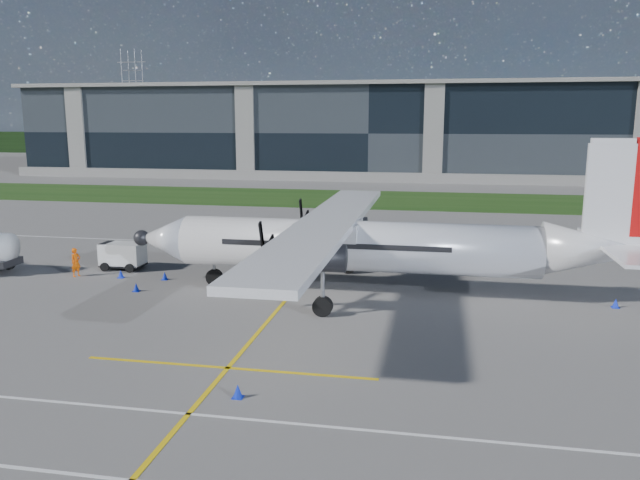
{
  "coord_description": "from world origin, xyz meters",
  "views": [
    {
      "loc": [
        10.94,
        -28.22,
        9.71
      ],
      "look_at": [
        4.31,
        6.78,
        2.79
      ],
      "focal_mm": 35.0,
      "sensor_mm": 36.0,
      "label": 1
    }
  ],
  "objects_px": {
    "turboprop_aircraft": "(375,217)",
    "safety_cone_tail": "(616,303)",
    "safety_cone_nose_stbd": "(165,276)",
    "baggage_tug": "(123,256)",
    "pylon_west": "(134,101)",
    "safety_cone_portwing": "(238,391)",
    "safety_cone_nose_port": "(136,287)",
    "safety_cone_fwd": "(121,274)",
    "ground_crew_person": "(76,260)"
  },
  "relations": [
    {
      "from": "safety_cone_portwing",
      "to": "safety_cone_nose_port",
      "type": "bearing_deg",
      "value": 129.51
    },
    {
      "from": "pylon_west",
      "to": "safety_cone_nose_stbd",
      "type": "distance_m",
      "value": 162.39
    },
    {
      "from": "turboprop_aircraft",
      "to": "ground_crew_person",
      "type": "relative_size",
      "value": 14.15
    },
    {
      "from": "pylon_west",
      "to": "baggage_tug",
      "type": "height_order",
      "value": "pylon_west"
    },
    {
      "from": "baggage_tug",
      "to": "safety_cone_portwing",
      "type": "bearing_deg",
      "value": -51.79
    },
    {
      "from": "baggage_tug",
      "to": "safety_cone_portwing",
      "type": "xyz_separation_m",
      "value": [
        13.47,
        -17.11,
        -0.62
      ]
    },
    {
      "from": "safety_cone_fwd",
      "to": "safety_cone_tail",
      "type": "bearing_deg",
      "value": -1.93
    },
    {
      "from": "baggage_tug",
      "to": "safety_cone_nose_stbd",
      "type": "xyz_separation_m",
      "value": [
        3.87,
        -2.1,
        -0.62
      ]
    },
    {
      "from": "turboprop_aircraft",
      "to": "safety_cone_tail",
      "type": "bearing_deg",
      "value": -1.27
    },
    {
      "from": "ground_crew_person",
      "to": "safety_cone_fwd",
      "type": "relative_size",
      "value": 4.16
    },
    {
      "from": "safety_cone_tail",
      "to": "safety_cone_nose_port",
      "type": "xyz_separation_m",
      "value": [
        -26.17,
        -1.74,
        0.0
      ]
    },
    {
      "from": "pylon_west",
      "to": "safety_cone_portwing",
      "type": "relative_size",
      "value": 60.0
    },
    {
      "from": "turboprop_aircraft",
      "to": "safety_cone_tail",
      "type": "xyz_separation_m",
      "value": [
        12.72,
        -0.28,
        -4.16
      ]
    },
    {
      "from": "pylon_west",
      "to": "safety_cone_tail",
      "type": "xyz_separation_m",
      "value": [
        100.32,
        -144.51,
        -14.75
      ]
    },
    {
      "from": "safety_cone_nose_stbd",
      "to": "safety_cone_nose_port",
      "type": "distance_m",
      "value": 2.82
    },
    {
      "from": "safety_cone_tail",
      "to": "safety_cone_nose_stbd",
      "type": "xyz_separation_m",
      "value": [
        -25.69,
        1.04,
        0.0
      ]
    },
    {
      "from": "safety_cone_tail",
      "to": "pylon_west",
      "type": "bearing_deg",
      "value": 124.77
    },
    {
      "from": "pylon_west",
      "to": "safety_cone_fwd",
      "type": "xyz_separation_m",
      "value": [
        71.74,
        -143.54,
        -14.75
      ]
    },
    {
      "from": "safety_cone_nose_port",
      "to": "turboprop_aircraft",
      "type": "bearing_deg",
      "value": 8.54
    },
    {
      "from": "safety_cone_tail",
      "to": "safety_cone_portwing",
      "type": "bearing_deg",
      "value": -139.0
    },
    {
      "from": "turboprop_aircraft",
      "to": "safety_cone_portwing",
      "type": "height_order",
      "value": "turboprop_aircraft"
    },
    {
      "from": "turboprop_aircraft",
      "to": "safety_cone_portwing",
      "type": "distance_m",
      "value": 15.23
    },
    {
      "from": "pylon_west",
      "to": "safety_cone_portwing",
      "type": "height_order",
      "value": "pylon_west"
    },
    {
      "from": "safety_cone_fwd",
      "to": "ground_crew_person",
      "type": "bearing_deg",
      "value": -176.91
    },
    {
      "from": "turboprop_aircraft",
      "to": "ground_crew_person",
      "type": "distance_m",
      "value": 19.08
    },
    {
      "from": "pylon_west",
      "to": "safety_cone_fwd",
      "type": "height_order",
      "value": "pylon_west"
    },
    {
      "from": "pylon_west",
      "to": "turboprop_aircraft",
      "type": "bearing_deg",
      "value": -58.73
    },
    {
      "from": "pylon_west",
      "to": "turboprop_aircraft",
      "type": "distance_m",
      "value": 169.07
    },
    {
      "from": "ground_crew_person",
      "to": "safety_cone_nose_port",
      "type": "xyz_separation_m",
      "value": [
        5.33,
        -2.55,
        -0.79
      ]
    },
    {
      "from": "safety_cone_nose_stbd",
      "to": "ground_crew_person",
      "type": "bearing_deg",
      "value": -177.69
    },
    {
      "from": "ground_crew_person",
      "to": "safety_cone_fwd",
      "type": "xyz_separation_m",
      "value": [
        2.93,
        0.16,
        -0.79
      ]
    },
    {
      "from": "safety_cone_portwing",
      "to": "safety_cone_fwd",
      "type": "bearing_deg",
      "value": 129.9
    },
    {
      "from": "turboprop_aircraft",
      "to": "safety_cone_nose_stbd",
      "type": "distance_m",
      "value": 13.64
    },
    {
      "from": "baggage_tug",
      "to": "ground_crew_person",
      "type": "height_order",
      "value": "ground_crew_person"
    },
    {
      "from": "safety_cone_nose_port",
      "to": "safety_cone_fwd",
      "type": "bearing_deg",
      "value": 131.61
    },
    {
      "from": "safety_cone_portwing",
      "to": "safety_cone_tail",
      "type": "bearing_deg",
      "value": 41.0
    },
    {
      "from": "baggage_tug",
      "to": "safety_cone_portwing",
      "type": "distance_m",
      "value": 21.79
    },
    {
      "from": "safety_cone_fwd",
      "to": "safety_cone_portwing",
      "type": "bearing_deg",
      "value": -50.1
    },
    {
      "from": "turboprop_aircraft",
      "to": "safety_cone_fwd",
      "type": "relative_size",
      "value": 58.85
    },
    {
      "from": "pylon_west",
      "to": "safety_cone_nose_stbd",
      "type": "height_order",
      "value": "pylon_west"
    },
    {
      "from": "ground_crew_person",
      "to": "safety_cone_tail",
      "type": "distance_m",
      "value": 31.52
    },
    {
      "from": "safety_cone_nose_stbd",
      "to": "safety_cone_nose_port",
      "type": "xyz_separation_m",
      "value": [
        -0.49,
        -2.78,
        0.0
      ]
    },
    {
      "from": "safety_cone_fwd",
      "to": "safety_cone_nose_port",
      "type": "relative_size",
      "value": 1.0
    },
    {
      "from": "pylon_west",
      "to": "safety_cone_portwing",
      "type": "xyz_separation_m",
      "value": [
        84.24,
        -158.49,
        -14.75
      ]
    },
    {
      "from": "safety_cone_tail",
      "to": "safety_cone_fwd",
      "type": "distance_m",
      "value": 28.59
    },
    {
      "from": "turboprop_aircraft",
      "to": "baggage_tug",
      "type": "bearing_deg",
      "value": 170.37
    },
    {
      "from": "safety_cone_tail",
      "to": "safety_cone_nose_port",
      "type": "bearing_deg",
      "value": -176.2
    },
    {
      "from": "baggage_tug",
      "to": "safety_cone_portwing",
      "type": "relative_size",
      "value": 5.82
    },
    {
      "from": "safety_cone_tail",
      "to": "safety_cone_nose_stbd",
      "type": "bearing_deg",
      "value": 177.68
    },
    {
      "from": "pylon_west",
      "to": "turboprop_aircraft",
      "type": "relative_size",
      "value": 1.02
    }
  ]
}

